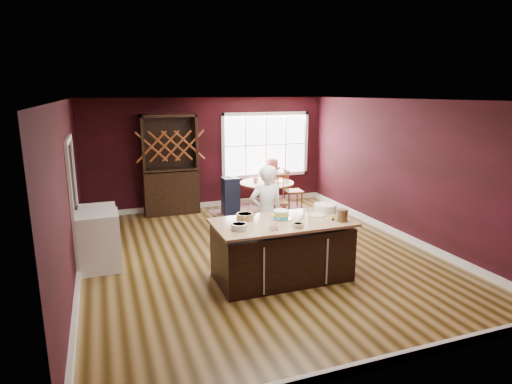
# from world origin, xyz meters

# --- Properties ---
(room_shell) EXTENTS (7.00, 7.00, 7.00)m
(room_shell) POSITION_xyz_m (0.00, 0.00, 1.35)
(room_shell) COLOR olive
(room_shell) RESTS_ON ground
(window) EXTENTS (2.36, 0.10, 1.66)m
(window) POSITION_xyz_m (1.50, 3.47, 1.50)
(window) COLOR white
(window) RESTS_ON room_shell
(doorway) EXTENTS (0.08, 1.26, 2.13)m
(doorway) POSITION_xyz_m (-2.97, 0.60, 1.02)
(doorway) COLOR white
(doorway) RESTS_ON room_shell
(kitchen_island) EXTENTS (2.09, 1.09, 0.92)m
(kitchen_island) POSITION_xyz_m (-0.00, -1.06, 0.44)
(kitchen_island) COLOR black
(kitchen_island) RESTS_ON ground
(dining_table) EXTENTS (1.28, 1.28, 0.75)m
(dining_table) POSITION_xyz_m (1.12, 2.44, 0.53)
(dining_table) COLOR #925E27
(dining_table) RESTS_ON ground
(baker) EXTENTS (0.61, 0.40, 1.65)m
(baker) POSITION_xyz_m (0.05, -0.25, 0.83)
(baker) COLOR white
(baker) RESTS_ON ground
(layer_cake) EXTENTS (0.34, 0.34, 0.14)m
(layer_cake) POSITION_xyz_m (0.02, -0.95, 0.99)
(layer_cake) COLOR white
(layer_cake) RESTS_ON kitchen_island
(bowl_blue) EXTENTS (0.23, 0.23, 0.09)m
(bowl_blue) POSITION_xyz_m (-0.74, -1.23, 0.96)
(bowl_blue) COLOR white
(bowl_blue) RESTS_ON kitchen_island
(bowl_yellow) EXTENTS (0.26, 0.26, 0.10)m
(bowl_yellow) POSITION_xyz_m (-0.51, -0.80, 0.97)
(bowl_yellow) COLOR #B08C45
(bowl_yellow) RESTS_ON kitchen_island
(bowl_pink) EXTENTS (0.14, 0.14, 0.05)m
(bowl_pink) POSITION_xyz_m (-0.28, -1.39, 0.95)
(bowl_pink) COLOR silver
(bowl_pink) RESTS_ON kitchen_island
(bowl_olive) EXTENTS (0.16, 0.16, 0.06)m
(bowl_olive) POSITION_xyz_m (0.09, -1.42, 0.95)
(bowl_olive) COLOR #F4EFC9
(bowl_olive) RESTS_ON kitchen_island
(drinking_glass) EXTENTS (0.08, 0.08, 0.16)m
(drinking_glass) POSITION_xyz_m (0.39, -1.06, 1.00)
(drinking_glass) COLOR silver
(drinking_glass) RESTS_ON kitchen_island
(dinner_plate) EXTENTS (0.26, 0.26, 0.02)m
(dinner_plate) POSITION_xyz_m (0.64, -0.98, 0.93)
(dinner_plate) COLOR beige
(dinner_plate) RESTS_ON kitchen_island
(white_tub) EXTENTS (0.36, 0.36, 0.12)m
(white_tub) POSITION_xyz_m (0.86, -0.81, 0.98)
(white_tub) COLOR white
(white_tub) RESTS_ON kitchen_island
(stoneware_crock) EXTENTS (0.16, 0.16, 0.19)m
(stoneware_crock) POSITION_xyz_m (0.84, -1.38, 1.01)
(stoneware_crock) COLOR #543222
(stoneware_crock) RESTS_ON kitchen_island
(toy_figurine) EXTENTS (0.05, 0.05, 0.08)m
(toy_figurine) POSITION_xyz_m (0.74, -1.29, 0.96)
(toy_figurine) COLOR #FFCB04
(toy_figurine) RESTS_ON kitchen_island
(rug) EXTENTS (2.66, 2.22, 0.01)m
(rug) POSITION_xyz_m (1.12, 2.44, 0.01)
(rug) COLOR brown
(rug) RESTS_ON ground
(chair_east) EXTENTS (0.45, 0.47, 1.02)m
(chair_east) POSITION_xyz_m (1.85, 2.50, 0.51)
(chair_east) COLOR olive
(chair_east) RESTS_ON ground
(chair_south) EXTENTS (0.57, 0.56, 1.09)m
(chair_south) POSITION_xyz_m (1.00, 1.56, 0.54)
(chair_south) COLOR brown
(chair_south) RESTS_ON ground
(chair_north) EXTENTS (0.55, 0.54, 0.98)m
(chair_north) POSITION_xyz_m (1.50, 3.21, 0.49)
(chair_north) COLOR brown
(chair_north) RESTS_ON ground
(seated_woman) EXTENTS (0.73, 0.68, 1.25)m
(seated_woman) POSITION_xyz_m (1.45, 2.89, 0.63)
(seated_woman) COLOR #DE6B5B
(seated_woman) RESTS_ON ground
(high_chair) EXTENTS (0.37, 0.37, 0.92)m
(high_chair) POSITION_xyz_m (0.30, 2.66, 0.46)
(high_chair) COLOR #1A2139
(high_chair) RESTS_ON ground
(toddler) EXTENTS (0.18, 0.14, 0.26)m
(toddler) POSITION_xyz_m (0.37, 2.79, 0.81)
(toddler) COLOR #8CA5BF
(toddler) RESTS_ON high_chair
(table_plate) EXTENTS (0.19, 0.19, 0.01)m
(table_plate) POSITION_xyz_m (1.41, 2.38, 0.76)
(table_plate) COLOR beige
(table_plate) RESTS_ON dining_table
(table_cup) EXTENTS (0.13, 0.13, 0.09)m
(table_cup) POSITION_xyz_m (0.90, 2.58, 0.80)
(table_cup) COLOR white
(table_cup) RESTS_ON dining_table
(hutch) EXTENTS (1.27, 0.53, 2.33)m
(hutch) POSITION_xyz_m (-1.00, 3.22, 1.17)
(hutch) COLOR #351B0D
(hutch) RESTS_ON ground
(washer) EXTENTS (0.65, 0.63, 0.94)m
(washer) POSITION_xyz_m (-2.64, 0.28, 0.47)
(washer) COLOR white
(washer) RESTS_ON ground
(dryer) EXTENTS (0.61, 0.59, 0.89)m
(dryer) POSITION_xyz_m (-2.64, 0.92, 0.44)
(dryer) COLOR white
(dryer) RESTS_ON ground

